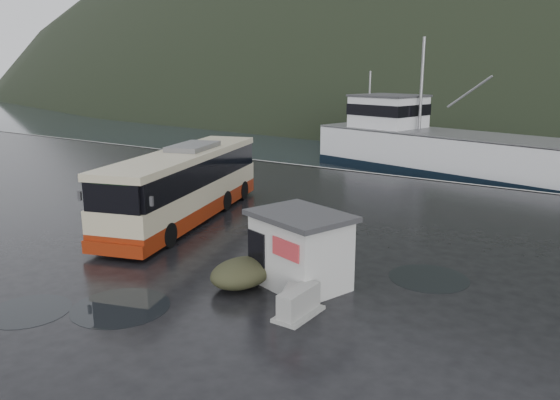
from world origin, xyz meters
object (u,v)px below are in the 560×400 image
Objects in this scene: jersey_barrier_c at (299,316)px; waste_bin_left at (329,285)px; waste_bin_right at (306,268)px; jersey_barrier_b at (291,314)px; ticket_kiosk at (300,285)px; fishing_trawler at (452,159)px; dome_tent at (242,286)px; coach_bus at (187,219)px; white_van at (147,212)px; jersey_barrier_a at (311,284)px.

waste_bin_left is at bearing 98.95° from jersey_barrier_c.
waste_bin_right is 4.06m from jersey_barrier_b.
jersey_barrier_c is (1.24, -2.08, 0.00)m from ticket_kiosk.
ticket_kiosk is at bearing -69.48° from fishing_trawler.
waste_bin_right is 2.92m from dome_tent.
coach_bus is 8.51× the size of jersey_barrier_b.
waste_bin_right is at bearing 132.20° from ticket_kiosk.
jersey_barrier_c is at bearing -61.85° from waste_bin_right.
waste_bin_left reaches higher than jersey_barrier_b.
waste_bin_right is at bearing 118.15° from jersey_barrier_c.
ticket_kiosk reaches higher than jersey_barrier_b.
jersey_barrier_b is at bearing -68.28° from fishing_trawler.
white_van reaches higher than waste_bin_right.
jersey_barrier_b is (12.96, -6.05, 0.00)m from white_van.
ticket_kiosk is 2.32m from jersey_barrier_b.
waste_bin_left reaches higher than jersey_barrier_c.
coach_bus is 9.32× the size of waste_bin_right.
dome_tent is 2.43m from jersey_barrier_a.
fishing_trawler is (8.07, 26.62, 0.00)m from white_van.
waste_bin_right is 1.65m from jersey_barrier_a.
jersey_barrier_c is at bearing -17.15° from dome_tent.
coach_bus reaches higher than waste_bin_right.
white_van is at bearing 155.52° from jersey_barrier_c.
white_van is 14.30m from jersey_barrier_b.
jersey_barrier_b is (2.62, -0.92, 0.00)m from dome_tent.
jersey_barrier_b is at bearing -65.42° from waste_bin_right.
coach_bus is at bearing -9.52° from white_van.
fishing_trawler is (-3.92, 30.56, 0.00)m from ticket_kiosk.
jersey_barrier_c is 0.06× the size of fishing_trawler.
dome_tent reaches higher than jersey_barrier_a.
fishing_trawler is (-4.74, 29.96, 0.00)m from waste_bin_left.
waste_bin_right is 0.42× the size of ticket_kiosk.
ticket_kiosk is 2.43m from jersey_barrier_c.
coach_bus reaches higher than waste_bin_left.
waste_bin_left is 1.12× the size of waste_bin_right.
ticket_kiosk reaches higher than waste_bin_right.
dome_tent is 3.03m from jersey_barrier_c.
dome_tent is 2.04m from ticket_kiosk.
fishing_trawler is (-5.16, 32.65, 0.00)m from jersey_barrier_c.
white_van is 0.19× the size of fishing_trawler.
waste_bin_left is (12.81, -3.34, 0.00)m from white_van.
coach_bus reaches higher than jersey_barrier_b.
jersey_barrier_a is (12.27, -3.67, 0.00)m from white_van.
coach_bus is 9.35m from dome_tent.
white_van is at bearing 165.39° from waste_bin_left.
waste_bin_right is 4.16m from jersey_barrier_c.
fishing_trawler reaches higher than coach_bus.
waste_bin_left is at bearing -67.80° from fishing_trawler.
fishing_trawler reaches higher than waste_bin_right.
coach_bus is 0.45× the size of fishing_trawler.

